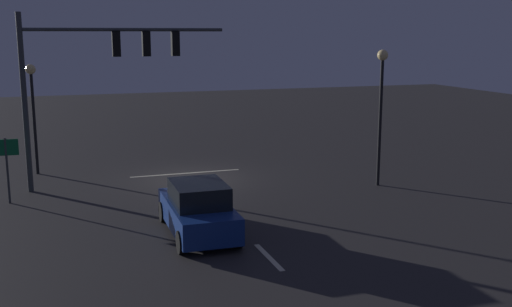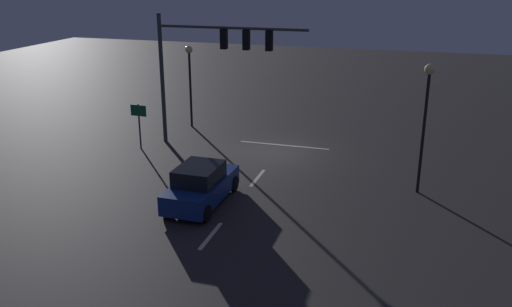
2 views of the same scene
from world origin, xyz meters
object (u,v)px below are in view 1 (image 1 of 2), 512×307
at_px(street_lamp_left_kerb, 381,93).
at_px(street_lamp_right_kerb, 33,98).
at_px(route_sign, 6,156).
at_px(car_approaching, 198,210).
at_px(traffic_signal_assembly, 99,63).

xyz_separation_m(street_lamp_left_kerb, street_lamp_right_kerb, (13.50, -6.76, -0.41)).
height_order(street_lamp_left_kerb, route_sign, street_lamp_left_kerb).
xyz_separation_m(street_lamp_left_kerb, route_sign, (14.42, -1.94, -2.08)).
height_order(car_approaching, street_lamp_right_kerb, street_lamp_right_kerb).
relative_size(traffic_signal_assembly, street_lamp_right_kerb, 1.65).
height_order(traffic_signal_assembly, street_lamp_right_kerb, traffic_signal_assembly).
relative_size(traffic_signal_assembly, street_lamp_left_kerb, 1.45).
relative_size(traffic_signal_assembly, car_approaching, 1.85).
bearing_deg(traffic_signal_assembly, street_lamp_left_kerb, 161.96).
bearing_deg(street_lamp_right_kerb, route_sign, 79.17).
bearing_deg(traffic_signal_assembly, route_sign, 23.83).
xyz_separation_m(traffic_signal_assembly, street_lamp_left_kerb, (-10.83, 3.53, -1.19)).
xyz_separation_m(car_approaching, street_lamp_right_kerb, (4.94, -10.55, 2.65)).
distance_m(car_approaching, street_lamp_right_kerb, 11.95).
distance_m(car_approaching, route_sign, 8.26).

